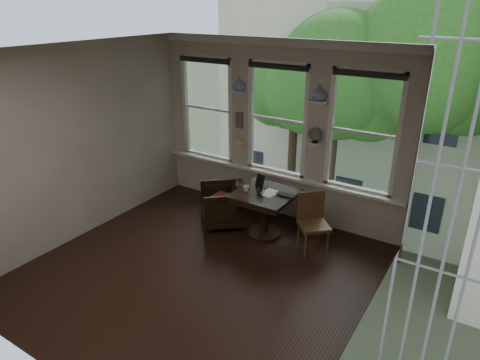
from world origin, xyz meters
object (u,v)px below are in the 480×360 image
Objects in this scene: table at (264,214)px; armchair_left at (224,205)px; laptop at (284,196)px; mug at (246,188)px; side_chair_right at (314,225)px.

armchair_left is (-0.76, -0.03, -0.03)m from table.
mug is (-0.61, -0.13, 0.03)m from laptop.
mug is at bearing -161.98° from table.
armchair_left is 8.20× the size of mug.
mug reaches higher than laptop.
side_chair_right is at bearing 48.36° from armchair_left.
laptop reaches higher than armchair_left.
table is 1.18× the size of armchair_left.
side_chair_right is (0.88, -0.06, 0.09)m from table.
laptop is at bearing 11.73° from mug.
laptop is at bearing 127.61° from side_chair_right.
laptop is (0.33, 0.03, 0.39)m from table.
side_chair_right is 2.98× the size of laptop.
armchair_left is 1.64m from side_chair_right.
armchair_left is 0.83× the size of side_chair_right.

